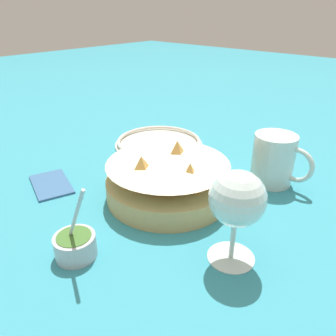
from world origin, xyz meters
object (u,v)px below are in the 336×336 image
food_basket (168,181)px  side_plate (159,142)px  wine_glass (237,202)px  sauce_cup (75,244)px  beer_mug (274,161)px

food_basket → side_plate: food_basket is taller
wine_glass → side_plate: bearing=147.3°
food_basket → sauce_cup: bearing=-86.8°
beer_mug → side_plate: 0.30m
food_basket → wine_glass: bearing=-19.6°
food_basket → beer_mug: 0.21m
food_basket → side_plate: (-0.18, 0.17, -0.02)m
sauce_cup → wine_glass: bearing=40.9°
sauce_cup → side_plate: sauce_cup is taller
food_basket → beer_mug: bearing=56.7°
sauce_cup → beer_mug: sauce_cup is taller
sauce_cup → beer_mug: 0.40m
wine_glass → beer_mug: bearing=104.0°
food_basket → wine_glass: wine_glass is taller
food_basket → sauce_cup: size_ratio=1.79×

